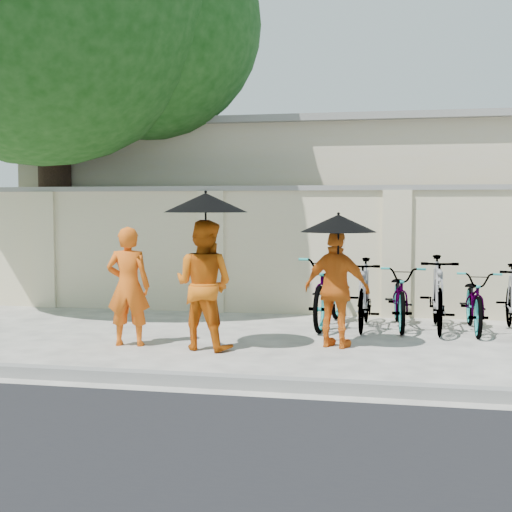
# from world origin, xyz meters

# --- Properties ---
(ground) EXTENTS (80.00, 80.00, 0.00)m
(ground) POSITION_xyz_m (0.00, 0.00, 0.00)
(ground) COLOR beige
(kerb) EXTENTS (40.00, 0.16, 0.12)m
(kerb) POSITION_xyz_m (0.00, -1.70, 0.06)
(kerb) COLOR gray
(kerb) RESTS_ON ground
(compound_wall) EXTENTS (20.00, 0.30, 2.00)m
(compound_wall) POSITION_xyz_m (1.00, 3.20, 1.00)
(compound_wall) COLOR beige
(compound_wall) RESTS_ON ground
(building_behind) EXTENTS (14.00, 6.00, 3.20)m
(building_behind) POSITION_xyz_m (2.00, 7.00, 1.60)
(building_behind) COLOR #C2B48D
(building_behind) RESTS_ON ground
(shade_tree) EXTENTS (6.70, 6.20, 8.20)m
(shade_tree) POSITION_xyz_m (-3.66, 2.97, 5.10)
(shade_tree) COLOR #3F281C
(shade_tree) RESTS_ON ground
(monk_left) EXTENTS (0.59, 0.43, 1.50)m
(monk_left) POSITION_xyz_m (-1.28, 0.09, 0.75)
(monk_left) COLOR #E65C12
(monk_left) RESTS_ON ground
(monk_center) EXTENTS (0.89, 0.76, 1.59)m
(monk_center) POSITION_xyz_m (-0.29, 0.07, 0.79)
(monk_center) COLOR #D05D0E
(monk_center) RESTS_ON ground
(parasol_center) EXTENTS (1.01, 1.01, 1.01)m
(parasol_center) POSITION_xyz_m (-0.24, -0.01, 1.79)
(parasol_center) COLOR black
(parasol_center) RESTS_ON ground
(monk_right) EXTENTS (0.92, 0.61, 1.46)m
(monk_right) POSITION_xyz_m (1.29, 0.49, 0.73)
(monk_right) COLOR orange
(monk_right) RESTS_ON ground
(parasol_right) EXTENTS (0.93, 0.93, 0.82)m
(parasol_right) POSITION_xyz_m (1.31, 0.41, 1.54)
(parasol_right) COLOR black
(parasol_right) RESTS_ON ground
(bike_0) EXTENTS (0.85, 2.01, 1.03)m
(bike_0) POSITION_xyz_m (1.05, 2.06, 0.52)
(bike_0) COLOR gray
(bike_0) RESTS_ON ground
(bike_1) EXTENTS (0.51, 1.68, 1.01)m
(bike_1) POSITION_xyz_m (1.56, 1.89, 0.50)
(bike_1) COLOR gray
(bike_1) RESTS_ON ground
(bike_2) EXTENTS (0.72, 1.78, 0.92)m
(bike_2) POSITION_xyz_m (2.07, 2.10, 0.46)
(bike_2) COLOR gray
(bike_2) RESTS_ON ground
(bike_3) EXTENTS (0.51, 1.76, 1.06)m
(bike_3) POSITION_xyz_m (2.58, 1.94, 0.53)
(bike_3) COLOR gray
(bike_3) RESTS_ON ground
(bike_4) EXTENTS (0.60, 1.67, 0.87)m
(bike_4) POSITION_xyz_m (3.09, 1.98, 0.44)
(bike_4) COLOR gray
(bike_4) RESTS_ON ground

